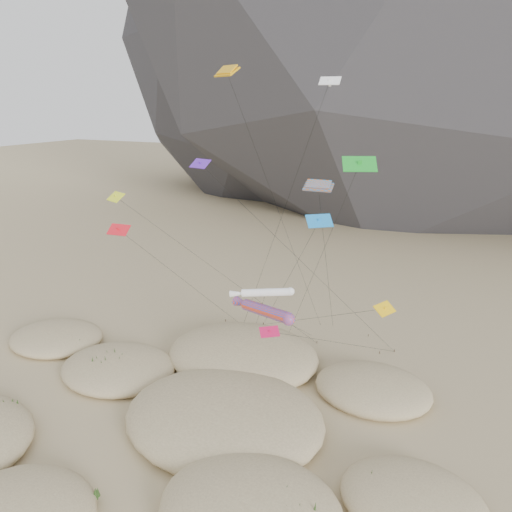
# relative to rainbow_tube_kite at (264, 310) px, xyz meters

# --- Properties ---
(ground) EXTENTS (500.00, 500.00, 0.00)m
(ground) POSITION_rel_rainbow_tube_kite_xyz_m (-5.19, -6.59, -10.47)
(ground) COLOR #CCB789
(ground) RESTS_ON ground
(dunes) EXTENTS (51.79, 36.60, 3.70)m
(dunes) POSITION_rel_rainbow_tube_kite_xyz_m (-6.69, -2.28, -9.74)
(dunes) COLOR #CCB789
(dunes) RESTS_ON ground
(dune_grass) EXTENTS (40.68, 28.60, 1.46)m
(dune_grass) POSITION_rel_rainbow_tube_kite_xyz_m (-8.21, -2.39, -9.64)
(dune_grass) COLOR black
(dune_grass) RESTS_ON ground
(kite_stakes) EXTENTS (20.96, 5.54, 0.30)m
(kite_stakes) POSITION_rel_rainbow_tube_kite_xyz_m (-1.93, 16.89, -10.32)
(kite_stakes) COLOR #3F2D1E
(kite_stakes) RESTS_ON ground
(rainbow_tube_kite) EXTENTS (6.71, 19.27, 11.27)m
(rainbow_tube_kite) POSITION_rel_rainbow_tube_kite_xyz_m (0.00, 0.00, 0.00)
(rainbow_tube_kite) COLOR #FF431A
(rainbow_tube_kite) RESTS_ON ground
(white_tube_kite) EXTENTS (8.74, 12.08, 10.27)m
(white_tube_kite) POSITION_rel_rainbow_tube_kite_xyz_m (-2.51, 5.44, -0.81)
(white_tube_kite) COLOR white
(white_tube_kite) RESTS_ON ground
(orange_parafoil) EXTENTS (8.32, 12.40, 29.97)m
(orange_parafoil) POSITION_rel_rainbow_tube_kite_xyz_m (-8.05, 9.55, 18.64)
(orange_parafoil) COLOR #E19C0B
(orange_parafoil) RESTS_ON ground
(multi_parafoil) EXTENTS (4.48, 18.85, 20.95)m
(multi_parafoil) POSITION_rel_rainbow_tube_kite_xyz_m (3.27, 3.05, 9.72)
(multi_parafoil) COLOR #D85F16
(multi_parafoil) RESTS_ON ground
(delta_kites) EXTENTS (29.23, 18.26, 28.67)m
(delta_kites) POSITION_rel_rainbow_tube_kite_xyz_m (-2.51, 4.67, 6.74)
(delta_kites) COLOR #EEFF1A
(delta_kites) RESTS_ON ground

